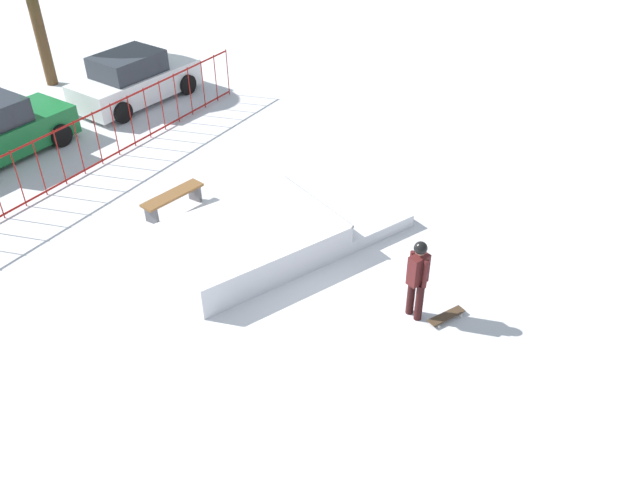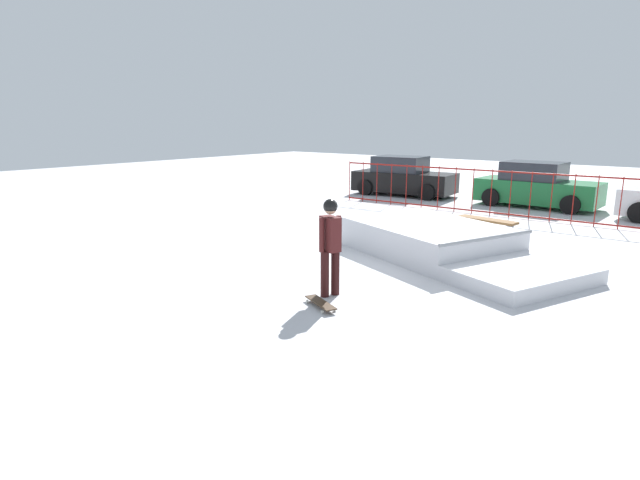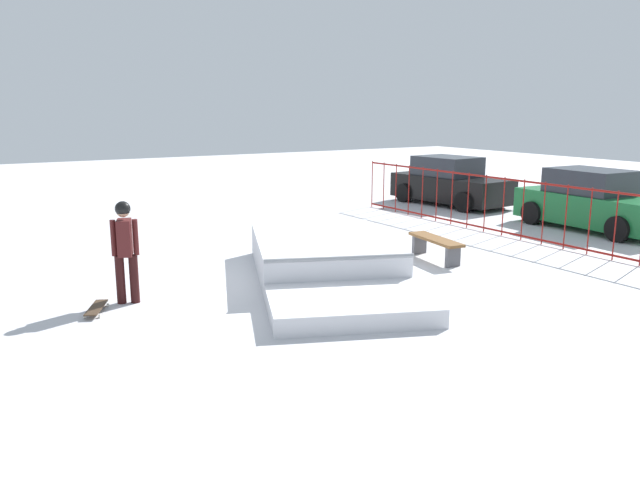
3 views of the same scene
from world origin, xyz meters
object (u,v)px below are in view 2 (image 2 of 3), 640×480
object	(u,v)px
parked_car_black	(403,178)
parked_car_green	(537,187)
skate_ramp	(441,244)
skater	(330,240)
park_bench	(487,223)
skateboard	(321,303)

from	to	relation	value
parked_car_black	parked_car_green	size ratio (longest dim) A/B	1.02
skate_ramp	skater	distance (m)	3.77
park_bench	parked_car_black	bearing A→B (deg)	135.56
skate_ramp	parked_car_black	xyz separation A→B (m)	(-5.75, 8.38, 0.41)
skate_ramp	parked_car_black	distance (m)	10.17
parked_car_green	skate_ramp	bearing A→B (deg)	-84.85
skateboard	parked_car_green	xyz separation A→B (m)	(-0.38, 12.93, 0.65)
park_bench	skate_ramp	bearing A→B (deg)	-89.73
park_bench	parked_car_green	xyz separation A→B (m)	(-0.48, 5.92, 0.37)
skater	skateboard	world-z (taller)	skater
skateboard	parked_car_black	xyz separation A→B (m)	(-5.63, 12.63, 0.65)
skate_ramp	parked_car_green	xyz separation A→B (m)	(-0.50, 8.67, 0.41)
skate_ramp	park_bench	size ratio (longest dim) A/B	3.64
skateboard	parked_car_green	size ratio (longest dim) A/B	0.19
parked_car_black	park_bench	bearing A→B (deg)	-49.49
skate_ramp	skater	size ratio (longest dim) A/B	3.47
skate_ramp	skateboard	size ratio (longest dim) A/B	7.38
skate_ramp	parked_car_green	world-z (taller)	parked_car_green
skateboard	park_bench	world-z (taller)	park_bench
skateboard	skater	bearing A→B (deg)	-42.14
skate_ramp	skateboard	xyz separation A→B (m)	(-0.11, -4.26, -0.24)
skater	park_bench	distance (m)	6.48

